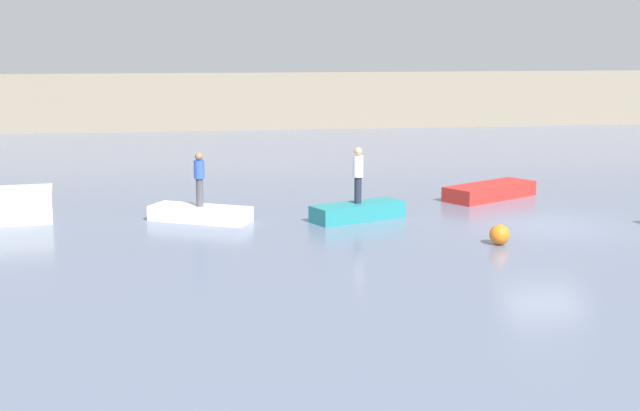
{
  "coord_description": "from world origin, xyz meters",
  "views": [
    {
      "loc": [
        -10.52,
        -25.19,
        5.64
      ],
      "look_at": [
        -6.65,
        1.31,
        0.58
      ],
      "focal_mm": 50.88,
      "sensor_mm": 36.0,
      "label": 1
    }
  ],
  "objects_px": {
    "person_white_shirt": "(358,172)",
    "person_blue_shirt": "(199,176)",
    "rowboat_red": "(490,191)",
    "mooring_buoy": "(500,235)",
    "rowboat_white": "(200,214)",
    "rowboat_teal": "(358,212)"
  },
  "relations": [
    {
      "from": "rowboat_white",
      "to": "rowboat_teal",
      "type": "bearing_deg",
      "value": 22.6
    },
    {
      "from": "person_white_shirt",
      "to": "person_blue_shirt",
      "type": "height_order",
      "value": "person_white_shirt"
    },
    {
      "from": "rowboat_red",
      "to": "mooring_buoy",
      "type": "xyz_separation_m",
      "value": [
        -2.06,
        -6.88,
        0.02
      ]
    },
    {
      "from": "mooring_buoy",
      "to": "rowboat_teal",
      "type": "bearing_deg",
      "value": 129.51
    },
    {
      "from": "rowboat_teal",
      "to": "mooring_buoy",
      "type": "distance_m",
      "value": 5.03
    },
    {
      "from": "person_blue_shirt",
      "to": "person_white_shirt",
      "type": "bearing_deg",
      "value": -5.61
    },
    {
      "from": "person_white_shirt",
      "to": "rowboat_red",
      "type": "bearing_deg",
      "value": 29.63
    },
    {
      "from": "rowboat_red",
      "to": "person_blue_shirt",
      "type": "relative_size",
      "value": 2.15
    },
    {
      "from": "rowboat_teal",
      "to": "rowboat_red",
      "type": "distance_m",
      "value": 6.06
    },
    {
      "from": "rowboat_red",
      "to": "mooring_buoy",
      "type": "height_order",
      "value": "mooring_buoy"
    },
    {
      "from": "person_blue_shirt",
      "to": "mooring_buoy",
      "type": "distance_m",
      "value": 9.21
    },
    {
      "from": "rowboat_teal",
      "to": "person_white_shirt",
      "type": "distance_m",
      "value": 1.24
    },
    {
      "from": "rowboat_teal",
      "to": "person_blue_shirt",
      "type": "bearing_deg",
      "value": 150.22
    },
    {
      "from": "rowboat_white",
      "to": "person_white_shirt",
      "type": "distance_m",
      "value": 5.02
    },
    {
      "from": "rowboat_red",
      "to": "mooring_buoy",
      "type": "relative_size",
      "value": 6.42
    },
    {
      "from": "rowboat_white",
      "to": "rowboat_red",
      "type": "distance_m",
      "value": 10.41
    },
    {
      "from": "rowboat_white",
      "to": "rowboat_red",
      "type": "relative_size",
      "value": 0.87
    },
    {
      "from": "person_white_shirt",
      "to": "mooring_buoy",
      "type": "bearing_deg",
      "value": -50.49
    },
    {
      "from": "person_blue_shirt",
      "to": "mooring_buoy",
      "type": "relative_size",
      "value": 2.99
    },
    {
      "from": "person_white_shirt",
      "to": "rowboat_teal",
      "type": "bearing_deg",
      "value": -26.57
    },
    {
      "from": "person_white_shirt",
      "to": "person_blue_shirt",
      "type": "xyz_separation_m",
      "value": [
        -4.83,
        0.47,
        -0.1
      ]
    },
    {
      "from": "rowboat_teal",
      "to": "person_blue_shirt",
      "type": "height_order",
      "value": "person_blue_shirt"
    }
  ]
}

